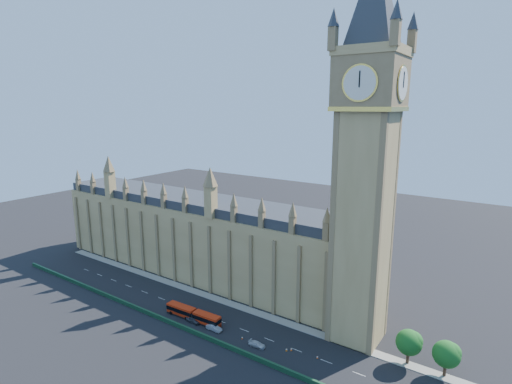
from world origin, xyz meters
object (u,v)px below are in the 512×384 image
Objects in this scene: red_bus at (193,314)px; car_white at (257,344)px; car_grey at (194,320)px; car_silver at (214,328)px.

red_bus is 4.10× the size of car_white.
car_white is (21.08, 0.48, -0.14)m from car_grey.
car_silver is at bearing 88.24° from car_white.
car_white is at bearing -89.38° from car_silver.
car_grey reaches higher than car_white.
car_grey is 21.08m from car_white.
car_grey is 0.99× the size of car_silver.
red_bus is at bearing 85.30° from car_white.
red_bus is at bearing 82.91° from car_silver.
car_white is (13.76, 0.34, -0.12)m from car_silver.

